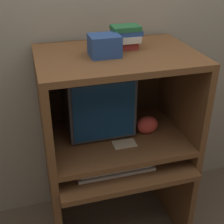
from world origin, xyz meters
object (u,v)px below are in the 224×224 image
(crt_monitor, at_px, (97,100))
(snack_bag, at_px, (147,125))
(keyboard, at_px, (115,167))
(storage_box, at_px, (104,46))
(mouse, at_px, (159,161))
(book_stack, at_px, (125,37))

(crt_monitor, height_order, snack_bag, crt_monitor)
(keyboard, height_order, snack_bag, snack_bag)
(crt_monitor, distance_m, storage_box, 0.41)
(crt_monitor, distance_m, snack_bag, 0.36)
(crt_monitor, relative_size, mouse, 6.70)
(mouse, relative_size, snack_bag, 0.44)
(keyboard, bearing_deg, book_stack, 61.99)
(storage_box, bearing_deg, book_stack, 33.01)
(snack_bag, bearing_deg, storage_box, 179.40)
(keyboard, relative_size, mouse, 7.68)
(book_stack, bearing_deg, keyboard, -118.01)
(crt_monitor, height_order, storage_box, storage_box)
(crt_monitor, bearing_deg, mouse, -43.71)
(keyboard, bearing_deg, snack_bag, 30.38)
(storage_box, bearing_deg, snack_bag, -0.60)
(keyboard, relative_size, storage_box, 2.88)
(book_stack, xyz_separation_m, storage_box, (-0.15, -0.10, -0.01))
(snack_bag, xyz_separation_m, book_stack, (-0.13, 0.10, 0.56))
(snack_bag, xyz_separation_m, storage_box, (-0.28, 0.00, 0.55))
(keyboard, bearing_deg, storage_box, 95.37)
(mouse, bearing_deg, book_stack, 119.38)
(snack_bag, distance_m, book_stack, 0.58)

